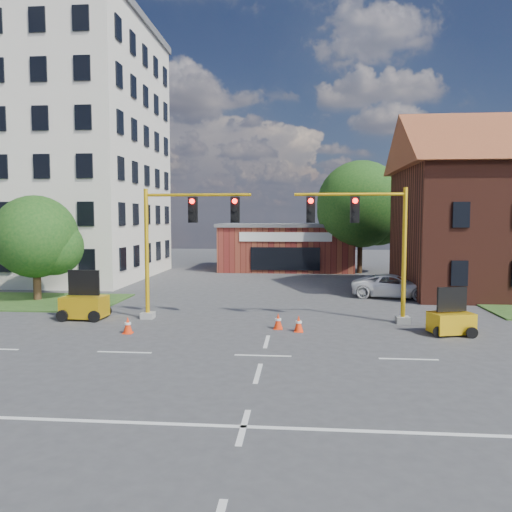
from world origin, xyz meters
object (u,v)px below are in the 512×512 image
object	(u,v)px
signal_mast_east	(368,238)
trailer_east	(451,320)
pickup_white	(394,286)
signal_mast_west	(180,237)
trailer_west	(84,304)

from	to	relation	value
signal_mast_east	trailer_east	xyz separation A→B (m)	(3.17, -2.14, -3.33)
trailer_east	pickup_white	xyz separation A→B (m)	(-0.55, 9.65, 0.11)
signal_mast_west	signal_mast_east	distance (m)	8.71
trailer_east	signal_mast_west	bearing A→B (deg)	154.45
trailer_west	signal_mast_east	bearing A→B (deg)	4.31
signal_mast_east	trailer_east	world-z (taller)	signal_mast_east
trailer_east	pickup_white	bearing A→B (deg)	77.95
signal_mast_west	trailer_east	bearing A→B (deg)	-10.23
trailer_west	trailer_east	world-z (taller)	trailer_west
signal_mast_east	trailer_east	distance (m)	5.07
signal_mast_east	pickup_white	bearing A→B (deg)	70.76
signal_mast_west	pickup_white	xyz separation A→B (m)	(11.33, 7.50, -3.22)
signal_mast_east	trailer_east	bearing A→B (deg)	-34.07
pickup_white	signal_mast_east	bearing A→B (deg)	172.77
signal_mast_west	pickup_white	bearing A→B (deg)	33.51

